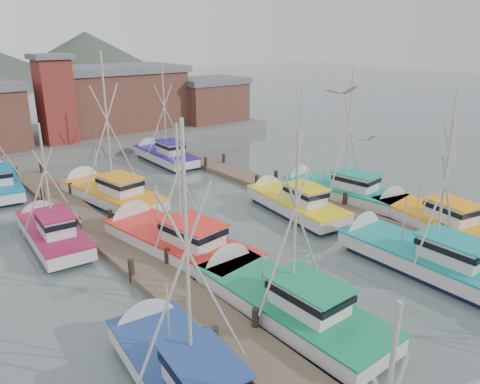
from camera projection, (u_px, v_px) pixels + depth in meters
ground at (319, 271)px, 24.00m from camera, size 260.00×260.00×0.00m
dock_left at (160, 279)px, 22.81m from camera, size 2.30×46.00×1.50m
dock_right at (346, 214)px, 31.05m from camera, size 2.30×46.00×1.50m
quay at (67, 139)px, 51.23m from camera, size 44.00×16.00×1.20m
shed_center at (116, 97)px, 53.44m from camera, size 14.84×9.54×6.90m
shed_right at (210, 99)px, 57.97m from camera, size 8.48×6.36×5.20m
lookout_tower at (55, 99)px, 45.49m from camera, size 3.60×3.60×8.50m
boat_4 at (279, 299)px, 20.22m from camera, size 3.77×10.05×9.18m
boat_5 at (419, 256)px, 24.19m from camera, size 3.64×10.06×8.79m
boat_6 at (183, 373)px, 15.85m from camera, size 4.13×9.29×10.23m
boat_7 at (429, 218)px, 29.12m from camera, size 4.37×9.32×9.38m
boat_8 at (172, 240)px, 26.03m from camera, size 4.76×10.77×8.31m
boat_9 at (291, 202)px, 31.80m from camera, size 3.78×9.01×9.08m
boat_10 at (51, 232)px, 27.13m from camera, size 3.22×8.43×7.77m
boat_11 at (335, 189)px, 34.40m from camera, size 4.15×9.70×10.14m
boat_12 at (108, 193)px, 33.70m from camera, size 4.55×10.20×11.46m
boat_13 at (163, 155)px, 44.15m from camera, size 3.87×8.81×9.78m
gull_near at (342, 92)px, 15.26m from camera, size 1.55×0.64×0.24m
gull_far at (367, 140)px, 25.38m from camera, size 1.55×0.64×0.24m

